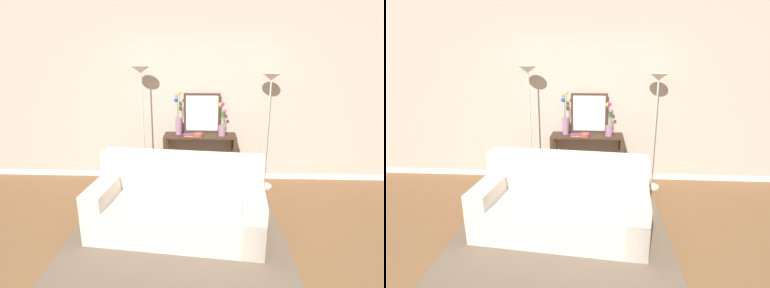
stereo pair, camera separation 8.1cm
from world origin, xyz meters
TOP-DOWN VIEW (x-y plane):
  - ground_plane at (0.00, 0.00)m, footprint 16.00×16.00m
  - back_wall at (0.00, 2.22)m, footprint 12.00×0.15m
  - area_rug at (-0.17, 0.41)m, footprint 2.46×1.93m
  - couch at (-0.16, 0.57)m, footprint 2.03×1.07m
  - console_table at (0.07, 1.92)m, footprint 1.12×0.36m
  - floor_lamp_left at (-0.79, 1.83)m, footprint 0.28×0.28m
  - floor_lamp_right at (1.09, 1.83)m, footprint 0.28×0.28m
  - wall_mirror at (0.10, 2.07)m, footprint 0.57×0.02m
  - vase_tall_flowers at (-0.27, 1.95)m, footprint 0.12×0.10m
  - vase_short_flowers at (0.41, 1.89)m, footprint 0.12×0.13m
  - fruit_bowl at (0.05, 1.81)m, footprint 0.16×0.16m
  - book_stack at (-0.09, 1.84)m, footprint 0.19×0.13m
  - book_row_under_console at (-0.22, 1.92)m, footprint 0.32×0.16m

SIDE VIEW (x-z plane):
  - ground_plane at x=0.00m, z-range -0.02..0.00m
  - area_rug at x=-0.17m, z-range 0.00..0.01m
  - book_row_under_console at x=-0.22m, z-range -0.01..0.12m
  - couch at x=-0.16m, z-range -0.13..0.75m
  - console_table at x=0.07m, z-range 0.15..0.96m
  - book_stack at x=-0.09m, z-range 0.81..0.85m
  - fruit_bowl at x=0.05m, z-range 0.81..0.87m
  - vase_short_flowers at x=0.41m, z-range 0.74..1.26m
  - vase_tall_flowers at x=-0.27m, z-range 0.69..1.36m
  - wall_mirror at x=0.10m, z-range 0.81..1.44m
  - floor_lamp_right at x=1.09m, z-range 0.50..2.26m
  - back_wall at x=0.00m, z-range 0.00..2.85m
  - floor_lamp_left at x=-0.79m, z-range 0.53..2.38m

